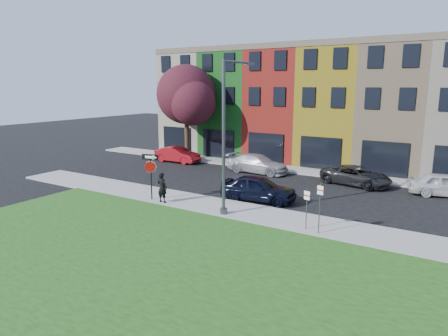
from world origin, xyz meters
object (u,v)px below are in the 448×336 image
Objects in this scene: street_lamp at (226,138)px; man at (162,188)px; sedan_near at (258,188)px; stop_sign at (150,167)px.

man is at bearing -165.68° from street_lamp.
sedan_near is at bearing 95.91° from street_lamp.
man is 0.22× the size of street_lamp.
street_lamp is at bearing 169.15° from sedan_near.
stop_sign is 0.58× the size of sedan_near.
sedan_near is at bearing 17.59° from stop_sign.
sedan_near is (5.49, 3.53, -1.33)m from stop_sign.
sedan_near is 4.79m from street_lamp.
stop_sign is 1.46m from man.
street_lamp is (-0.25, -3.34, 3.43)m from sedan_near.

